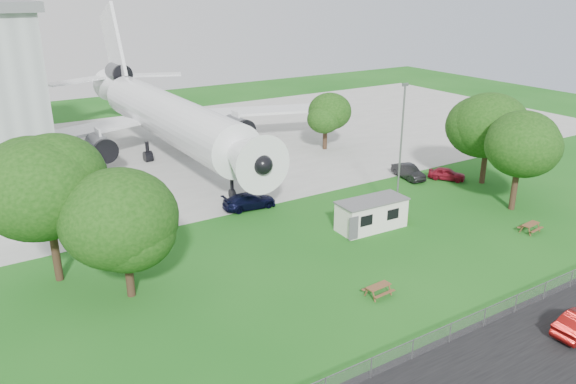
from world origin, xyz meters
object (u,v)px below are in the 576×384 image
picnic_west (378,295)px  site_cabin (372,214)px  picnic_east (530,232)px  airliner (165,114)px

picnic_west → site_cabin: bearing=48.5°
picnic_west → picnic_east: same height
site_cabin → picnic_west: size_ratio=3.78×
picnic_east → picnic_west: bearing=176.5°
site_cabin → picnic_west: site_cabin is taller
picnic_east → airliner: bearing=108.2°
airliner → picnic_east: airliner is taller
airliner → site_cabin: 31.18m
site_cabin → picnic_west: (-6.89, -8.90, -1.31)m
site_cabin → picnic_east: (10.93, -7.85, -1.31)m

